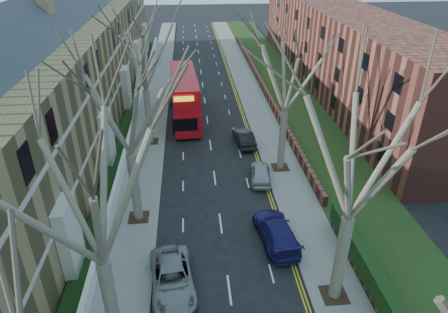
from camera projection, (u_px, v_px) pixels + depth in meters
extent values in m
cube|color=slate|center=(155.00, 102.00, 48.16)|extent=(3.00, 102.00, 0.12)
cube|color=slate|center=(253.00, 98.00, 49.10)|extent=(3.00, 102.00, 0.12)
cube|color=olive|center=(63.00, 85.00, 38.19)|extent=(9.00, 78.00, 10.00)
cube|color=#2F3039|center=(50.00, 20.00, 35.31)|extent=(4.67, 78.00, 4.67)
cube|color=beige|center=(113.00, 99.00, 39.26)|extent=(0.12, 78.00, 0.35)
cube|color=beige|center=(108.00, 64.00, 37.58)|extent=(0.12, 78.00, 0.35)
cube|color=brown|center=(339.00, 48.00, 51.11)|extent=(8.00, 54.00, 10.00)
cube|color=brown|center=(262.00, 84.00, 52.48)|extent=(0.35, 54.00, 0.90)
cube|color=white|center=(133.00, 125.00, 40.78)|extent=(0.30, 78.00, 1.00)
cube|color=#1B3312|center=(289.00, 97.00, 49.40)|extent=(6.00, 102.00, 0.06)
cylinder|color=#6A5F4C|center=(111.00, 306.00, 18.07)|extent=(0.64, 0.64, 5.25)
cylinder|color=#6A5F4C|center=(135.00, 187.00, 26.85)|extent=(0.64, 0.64, 5.07)
cube|color=#2D2116|center=(139.00, 217.00, 28.06)|extent=(1.40, 1.40, 0.05)
cylinder|color=#6A5F4C|center=(149.00, 116.00, 37.29)|extent=(0.60, 0.60, 5.25)
cube|color=#2D2116|center=(151.00, 141.00, 38.54)|extent=(1.40, 1.40, 0.05)
cylinder|color=#6A5F4C|center=(341.00, 259.00, 20.70)|extent=(0.64, 0.64, 5.25)
cube|color=#2D2116|center=(334.00, 295.00, 21.96)|extent=(1.40, 1.40, 0.05)
cylinder|color=#6A5F4C|center=(282.00, 141.00, 32.98)|extent=(0.60, 0.60, 5.07)
cube|color=#2D2116|center=(280.00, 167.00, 34.19)|extent=(1.40, 1.40, 0.05)
cube|color=#B50C15|center=(185.00, 106.00, 43.05)|extent=(3.28, 11.81, 2.34)
cube|color=#B50C15|center=(184.00, 86.00, 41.98)|extent=(3.25, 11.22, 2.12)
cube|color=black|center=(185.00, 101.00, 42.82)|extent=(3.25, 10.87, 0.96)
cube|color=black|center=(184.00, 85.00, 41.93)|extent=(3.24, 10.64, 0.96)
imported|color=gray|center=(172.00, 278.00, 22.25)|extent=(2.89, 5.33, 1.42)
imported|color=navy|center=(276.00, 231.00, 25.74)|extent=(2.65, 5.42, 1.52)
imported|color=#A0A4A9|center=(261.00, 173.00, 32.32)|extent=(2.11, 4.14, 1.35)
imported|color=black|center=(244.00, 138.00, 37.95)|extent=(1.86, 4.33, 1.39)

